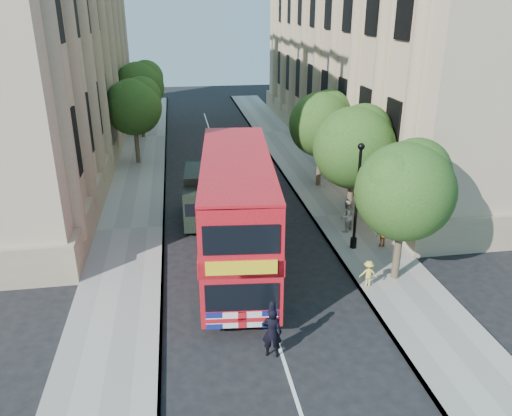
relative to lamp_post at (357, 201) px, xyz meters
name	(u,v)px	position (x,y,z in m)	size (l,w,h in m)	color
ground	(275,335)	(-5.00, -6.00, -2.51)	(120.00, 120.00, 0.00)	black
pavement_right	(342,216)	(0.75, 4.00, -2.45)	(3.50, 80.00, 0.12)	gray
pavement_left	(131,229)	(-10.75, 4.00, -2.45)	(3.50, 80.00, 0.12)	gray
building_right	(392,32)	(8.80, 18.00, 6.49)	(12.00, 38.00, 18.00)	tan
building_left	(13,36)	(-18.80, 18.00, 6.49)	(12.00, 38.00, 18.00)	tan
tree_right_near	(406,186)	(0.84, -2.97, 1.74)	(4.00, 4.00, 6.08)	#473828
tree_right_mid	(355,143)	(0.84, 3.03, 1.93)	(4.20, 4.20, 6.37)	#473828
tree_right_far	(322,121)	(0.84, 9.03, 1.80)	(4.00, 4.00, 6.15)	#473828
tree_left_far	(134,104)	(-10.96, 16.03, 1.93)	(4.00, 4.00, 6.30)	#473828
tree_left_back	(140,84)	(-10.96, 24.03, 2.20)	(4.20, 4.20, 6.65)	#473828
lamp_post	(357,201)	(0.00, 0.00, 0.00)	(0.32, 0.32, 5.16)	black
double_decker_bus	(237,209)	(-5.69, -0.74, 0.26)	(3.87, 11.05, 5.00)	#B40C16
box_van	(203,198)	(-6.86, 4.72, -1.19)	(2.25, 4.83, 2.69)	black
police_constable	(272,332)	(-5.34, -7.07, -1.59)	(0.67, 0.44, 1.84)	black
woman_pedestrian	(346,216)	(0.24, 1.87, -1.55)	(0.81, 0.63, 1.67)	beige
child_a	(383,236)	(1.41, -0.13, -1.85)	(0.64, 0.27, 1.09)	#CB6723
child_b	(368,273)	(-0.60, -3.47, -1.82)	(0.73, 0.42, 1.13)	#D8C649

